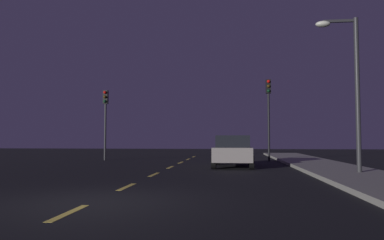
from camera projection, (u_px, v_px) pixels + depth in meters
name	position (u px, v px, depth m)	size (l,w,h in m)	color
ground_plane	(157.00, 173.00, 14.96)	(80.00, 80.00, 0.00)	black
sidewalk_curb_right	(348.00, 173.00, 14.16)	(3.00, 40.00, 0.15)	gray
lane_stripe_nearest	(69.00, 213.00, 6.82)	(0.16, 1.60, 0.01)	#EACC4C
lane_stripe_second	(127.00, 187.00, 10.59)	(0.16, 1.60, 0.01)	#EACC4C
lane_stripe_third	(154.00, 174.00, 14.37)	(0.16, 1.60, 0.01)	#EACC4C
lane_stripe_fourth	(170.00, 167.00, 18.14)	(0.16, 1.60, 0.01)	#EACC4C
lane_stripe_fifth	(181.00, 162.00, 21.91)	(0.16, 1.60, 0.01)	#EACC4C
lane_stripe_sixth	(188.00, 159.00, 25.68)	(0.16, 1.60, 0.01)	#EACC4C
lane_stripe_seventh	(194.00, 157.00, 29.46)	(0.16, 1.60, 0.01)	#EACC4C
traffic_signal_left	(105.00, 111.00, 24.50)	(0.32, 0.38, 4.68)	#2D2D30
traffic_signal_right	(269.00, 104.00, 23.36)	(0.32, 0.38, 5.23)	black
car_stopped_ahead	(233.00, 151.00, 18.44)	(2.06, 4.19, 1.57)	gray
street_lamp_right	(350.00, 79.00, 13.94)	(1.59, 0.36, 6.04)	#2D2D30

